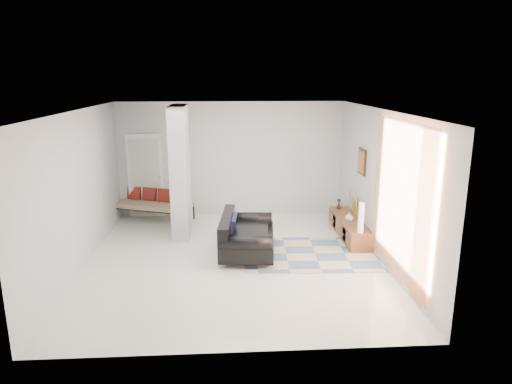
{
  "coord_description": "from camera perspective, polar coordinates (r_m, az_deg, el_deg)",
  "views": [
    {
      "loc": [
        -0.08,
        -8.08,
        3.37
      ],
      "look_at": [
        0.46,
        0.6,
        1.17
      ],
      "focal_mm": 32.0,
      "sensor_mm": 36.0,
      "label": 1
    }
  ],
  "objects": [
    {
      "name": "floor",
      "position": [
        8.75,
        -2.81,
        -8.46
      ],
      "size": [
        6.0,
        6.0,
        0.0
      ],
      "primitive_type": "plane",
      "color": "white",
      "rests_on": "ground"
    },
    {
      "name": "wall_right",
      "position": [
        8.78,
        15.33,
        0.73
      ],
      "size": [
        0.0,
        6.0,
        6.0
      ],
      "primitive_type": "plane",
      "rotation": [
        1.57,
        0.0,
        -1.57
      ],
      "color": "silver",
      "rests_on": "ground"
    },
    {
      "name": "wall_art",
      "position": [
        9.8,
        13.11,
        3.73
      ],
      "size": [
        0.04,
        0.45,
        0.55
      ],
      "primitive_type": "cube",
      "color": "#39240F",
      "rests_on": "wall_right"
    },
    {
      "name": "partition_column",
      "position": [
        9.93,
        -9.41,
        2.57
      ],
      "size": [
        0.35,
        1.2,
        2.8
      ],
      "primitive_type": "cube",
      "color": "#B4B9BC",
      "rests_on": "floor"
    },
    {
      "name": "media_console",
      "position": [
        10.11,
        11.56,
        -4.35
      ],
      "size": [
        0.45,
        2.02,
        0.8
      ],
      "color": "brown",
      "rests_on": "floor"
    },
    {
      "name": "bronze_figurine",
      "position": [
        10.72,
        10.32,
        -1.46
      ],
      "size": [
        0.13,
        0.13,
        0.23
      ],
      "primitive_type": null,
      "rotation": [
        0.0,
        0.0,
        0.17
      ],
      "color": "#322216",
      "rests_on": "media_console"
    },
    {
      "name": "wall_back",
      "position": [
        11.25,
        -3.12,
        4.1
      ],
      "size": [
        6.0,
        0.0,
        6.0
      ],
      "primitive_type": "plane",
      "rotation": [
        1.57,
        0.0,
        0.0
      ],
      "color": "silver",
      "rests_on": "ground"
    },
    {
      "name": "wall_left",
      "position": [
        8.73,
        -21.28,
        0.18
      ],
      "size": [
        0.0,
        6.0,
        6.0
      ],
      "primitive_type": "plane",
      "rotation": [
        1.57,
        0.0,
        1.57
      ],
      "color": "silver",
      "rests_on": "ground"
    },
    {
      "name": "vase",
      "position": [
        9.88,
        11.56,
        -3.02
      ],
      "size": [
        0.19,
        0.19,
        0.18
      ],
      "primitive_type": "imported",
      "rotation": [
        0.0,
        0.0,
        -0.09
      ],
      "color": "white",
      "rests_on": "media_console"
    },
    {
      "name": "area_rug",
      "position": [
        9.09,
        7.4,
        -7.64
      ],
      "size": [
        2.83,
        1.95,
        0.01
      ],
      "primitive_type": "cube",
      "rotation": [
        0.0,
        0.0,
        -0.04
      ],
      "color": "#C3B695",
      "rests_on": "floor"
    },
    {
      "name": "cylinder_lamp",
      "position": [
        9.14,
        13.0,
        -3.13
      ],
      "size": [
        0.11,
        0.11,
        0.6
      ],
      "primitive_type": "cylinder",
      "color": "white",
      "rests_on": "media_console"
    },
    {
      "name": "ceiling",
      "position": [
        8.1,
        -3.05,
        10.15
      ],
      "size": [
        6.0,
        6.0,
        0.0
      ],
      "primitive_type": "plane",
      "rotation": [
        3.14,
        0.0,
        0.0
      ],
      "color": "white",
      "rests_on": "wall_back"
    },
    {
      "name": "loveseat",
      "position": [
        8.94,
        -1.49,
        -5.54
      ],
      "size": [
        1.15,
        1.79,
        0.76
      ],
      "rotation": [
        0.0,
        0.0,
        -0.09
      ],
      "color": "silver",
      "rests_on": "floor"
    },
    {
      "name": "daybed",
      "position": [
        11.26,
        -12.83,
        -1.38
      ],
      "size": [
        1.98,
        1.36,
        0.77
      ],
      "rotation": [
        0.0,
        0.0,
        -0.36
      ],
      "color": "black",
      "rests_on": "floor"
    },
    {
      "name": "wall_front",
      "position": [
        5.44,
        -2.51,
        -7.01
      ],
      "size": [
        6.0,
        0.0,
        6.0
      ],
      "primitive_type": "plane",
      "rotation": [
        -1.57,
        0.0,
        0.0
      ],
      "color": "silver",
      "rests_on": "ground"
    },
    {
      "name": "curtain",
      "position": [
        7.69,
        17.49,
        -0.91
      ],
      "size": [
        0.0,
        2.55,
        2.55
      ],
      "primitive_type": "plane",
      "rotation": [
        1.57,
        0.0,
        1.57
      ],
      "color": "orange",
      "rests_on": "wall_right"
    },
    {
      "name": "hallway_door",
      "position": [
        11.46,
        -13.66,
        1.97
      ],
      "size": [
        0.85,
        0.06,
        2.04
      ],
      "primitive_type": "cube",
      "color": "white",
      "rests_on": "floor"
    }
  ]
}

